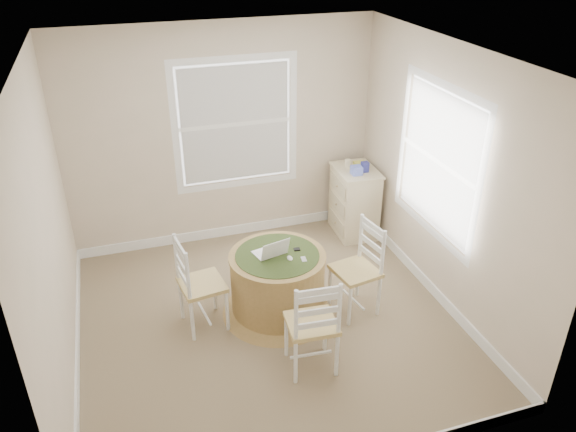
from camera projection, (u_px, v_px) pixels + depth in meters
name	position (u px, v px, depth m)	size (l,w,h in m)	color
room	(278.00, 195.00, 5.13)	(3.64, 3.64, 2.64)	#847554
round_table	(278.00, 281.00, 5.54)	(1.12, 1.12, 0.68)	#A07D48
chair_left	(202.00, 284.00, 5.32)	(0.42, 0.40, 0.95)	white
chair_near	(312.00, 323.00, 4.81)	(0.42, 0.40, 0.95)	white
chair_right	(355.00, 270.00, 5.52)	(0.42, 0.40, 0.95)	white
laptop	(271.00, 252.00, 5.40)	(0.35, 0.32, 0.21)	white
mouse	(290.00, 258.00, 5.34)	(0.05, 0.08, 0.03)	white
phone	(304.00, 260.00, 5.33)	(0.04, 0.09, 0.02)	#B7BABF
keys	(297.00, 250.00, 5.48)	(0.06, 0.05, 0.03)	black
corner_chest	(354.00, 201.00, 6.93)	(0.52, 0.66, 0.86)	beige
tissue_box	(356.00, 171.00, 6.57)	(0.12, 0.12, 0.10)	#6376E4
box_yellow	(360.00, 164.00, 6.80)	(0.15, 0.10, 0.06)	#CCCA48
box_blue	(366.00, 167.00, 6.64)	(0.08, 0.08, 0.12)	navy
cup_cream	(347.00, 163.00, 6.80)	(0.07, 0.07, 0.09)	beige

